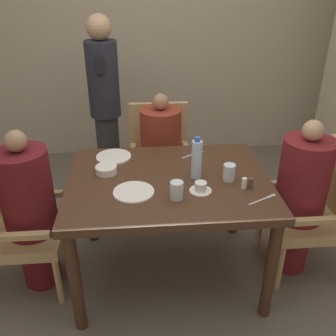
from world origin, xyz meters
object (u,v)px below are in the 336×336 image
(chair_far_side, at_px, (160,156))
(plate_main_right, at_px, (114,157))
(diner_in_far_chair, at_px, (161,157))
(diner_in_right_chair, at_px, (300,198))
(chair_left_side, at_px, (9,223))
(water_bottle, at_px, (197,159))
(glass_tall_near, at_px, (177,190))
(glass_tall_mid, at_px, (229,172))
(bowl_small, at_px, (106,170))
(diner_in_left_chair, at_px, (30,211))
(chair_right_side, at_px, (318,208))
(standing_host, at_px, (105,103))
(teacup_with_saucer, at_px, (201,188))
(plate_main_left, at_px, (134,192))

(chair_far_side, relative_size, plate_main_right, 3.82)
(diner_in_far_chair, relative_size, diner_in_right_chair, 0.97)
(chair_left_side, relative_size, diner_in_right_chair, 0.82)
(water_bottle, distance_m, glass_tall_near, 0.28)
(diner_in_far_chair, bearing_deg, glass_tall_mid, -64.56)
(bowl_small, bearing_deg, chair_left_side, -170.18)
(diner_in_left_chair, height_order, plate_main_right, diner_in_left_chair)
(diner_in_right_chair, relative_size, glass_tall_mid, 10.59)
(chair_right_side, distance_m, plate_main_right, 1.42)
(water_bottle, bearing_deg, chair_far_side, 101.33)
(standing_host, relative_size, glass_tall_near, 15.17)
(diner_in_right_chair, distance_m, teacup_with_saucer, 0.74)
(plate_main_right, distance_m, water_bottle, 0.62)
(teacup_with_saucer, bearing_deg, chair_left_side, 172.20)
(diner_in_far_chair, height_order, water_bottle, diner_in_far_chair)
(chair_right_side, relative_size, bowl_small, 6.73)
(glass_tall_mid, bearing_deg, teacup_with_saucer, -148.78)
(plate_main_right, bearing_deg, chair_far_side, 56.96)
(plate_main_left, bearing_deg, chair_far_side, 77.97)
(diner_in_right_chair, distance_m, water_bottle, 0.76)
(diner_in_left_chair, distance_m, teacup_with_saucer, 1.07)
(glass_tall_near, bearing_deg, water_bottle, 58.12)
(plate_main_left, relative_size, water_bottle, 0.89)
(chair_far_side, bearing_deg, plate_main_right, -123.04)
(chair_left_side, bearing_deg, standing_host, 65.45)
(diner_in_left_chair, bearing_deg, diner_in_right_chair, 0.00)
(chair_far_side, height_order, bowl_small, chair_far_side)
(diner_in_right_chair, xyz_separation_m, glass_tall_near, (-0.84, -0.22, 0.24))
(chair_left_side, xyz_separation_m, chair_right_side, (2.01, 0.00, 0.00))
(standing_host, xyz_separation_m, water_bottle, (0.63, -1.19, 0.02))
(diner_in_far_chair, bearing_deg, bowl_small, -122.18)
(standing_host, height_order, water_bottle, standing_host)
(diner_in_right_chair, bearing_deg, chair_right_side, 0.00)
(chair_right_side, xyz_separation_m, standing_host, (-1.46, 1.20, 0.37))
(diner_in_right_chair, bearing_deg, standing_host, 137.65)
(chair_left_side, distance_m, water_bottle, 1.24)
(plate_main_left, bearing_deg, diner_in_right_chair, 7.75)
(diner_in_left_chair, height_order, chair_right_side, diner_in_left_chair)
(diner_in_left_chair, relative_size, bowl_small, 8.17)
(chair_far_side, bearing_deg, diner_in_left_chair, -135.04)
(chair_left_side, distance_m, diner_in_right_chair, 1.87)
(chair_left_side, xyz_separation_m, teacup_with_saucer, (1.17, -0.16, 0.29))
(chair_left_side, distance_m, diner_in_far_chair, 1.24)
(diner_in_right_chair, distance_m, bowl_small, 1.27)
(bowl_small, bearing_deg, chair_right_side, -4.41)
(diner_in_right_chair, height_order, standing_host, standing_host)
(chair_right_side, xyz_separation_m, plate_main_left, (-1.22, -0.15, 0.28))
(bowl_small, bearing_deg, diner_in_left_chair, -167.34)
(chair_left_side, height_order, teacup_with_saucer, chair_left_side)
(diner_in_left_chair, relative_size, chair_far_side, 1.21)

